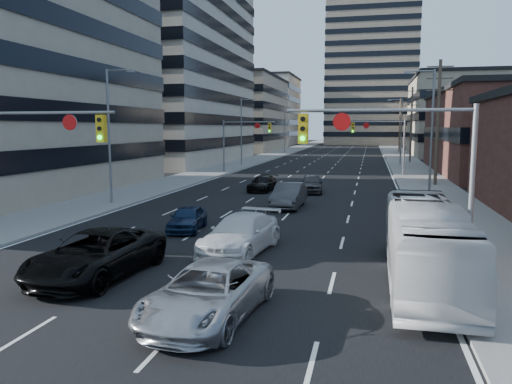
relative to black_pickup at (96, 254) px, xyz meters
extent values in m
plane|color=black|center=(2.64, -4.82, -0.82)|extent=(400.00, 400.00, 0.00)
cube|color=black|center=(2.64, 125.18, -0.81)|extent=(18.00, 300.00, 0.02)
cube|color=slate|center=(-8.86, 125.18, -0.75)|extent=(5.00, 300.00, 0.15)
cube|color=slate|center=(14.14, 125.18, -0.75)|extent=(5.00, 300.00, 0.15)
cube|color=#ADA089|center=(-24.36, 55.18, 13.18)|extent=(26.00, 34.00, 28.00)
cube|color=gray|center=(-21.36, 95.18, 7.18)|extent=(20.00, 30.00, 16.00)
cube|color=gray|center=(27.64, 83.18, 6.18)|extent=(22.00, 28.00, 14.00)
cube|color=gray|center=(8.64, 145.18, 28.18)|extent=(26.00, 26.00, 58.00)
cube|color=#ADA089|center=(-25.36, 135.18, 9.18)|extent=(24.00, 24.00, 20.00)
cube|color=gray|center=(34.64, 125.18, 5.18)|extent=(22.00, 22.00, 12.00)
cylinder|color=slate|center=(-4.11, 3.18, 4.98)|extent=(6.50, 0.12, 0.12)
cube|color=gold|center=(-1.46, 3.18, 4.33)|extent=(0.35, 0.28, 1.10)
cylinder|color=black|center=(-1.46, 3.02, 4.68)|extent=(0.18, 0.06, 0.18)
cylinder|color=black|center=(-1.46, 3.02, 4.33)|extent=(0.18, 0.06, 0.18)
cylinder|color=#0CE526|center=(-1.46, 3.02, 3.98)|extent=(0.18, 0.06, 0.18)
cylinder|color=white|center=(-2.86, 3.15, 4.58)|extent=(0.64, 0.06, 0.64)
cylinder|color=slate|center=(12.64, 3.18, 2.18)|extent=(0.18, 0.18, 6.00)
cylinder|color=slate|center=(9.39, 3.18, 4.98)|extent=(6.50, 0.12, 0.12)
cube|color=gold|center=(6.74, 3.18, 4.33)|extent=(0.35, 0.28, 1.10)
cylinder|color=black|center=(6.74, 3.02, 4.68)|extent=(0.18, 0.06, 0.18)
cylinder|color=black|center=(6.74, 3.02, 4.33)|extent=(0.18, 0.06, 0.18)
cylinder|color=#0CE526|center=(6.74, 3.02, 3.98)|extent=(0.18, 0.06, 0.18)
cylinder|color=white|center=(8.14, 3.15, 4.58)|extent=(0.64, 0.06, 0.64)
cylinder|color=slate|center=(-7.36, 40.18, 2.18)|extent=(0.18, 0.18, 6.00)
cylinder|color=slate|center=(-4.36, 40.18, 4.98)|extent=(6.00, 0.12, 0.12)
cube|color=gold|center=(-1.96, 40.18, 4.33)|extent=(0.35, 0.28, 1.10)
cylinder|color=black|center=(-1.96, 40.02, 4.68)|extent=(0.18, 0.06, 0.18)
cylinder|color=black|center=(-1.96, 40.02, 4.33)|extent=(0.18, 0.06, 0.18)
cylinder|color=#0CE526|center=(-1.96, 40.02, 3.98)|extent=(0.18, 0.06, 0.18)
cylinder|color=white|center=(-3.36, 40.15, 4.58)|extent=(0.64, 0.06, 0.64)
cylinder|color=slate|center=(12.64, 40.18, 2.18)|extent=(0.18, 0.18, 6.00)
cylinder|color=slate|center=(9.64, 40.18, 4.98)|extent=(6.00, 0.12, 0.12)
cube|color=gold|center=(7.24, 40.18, 4.33)|extent=(0.35, 0.28, 1.10)
cylinder|color=black|center=(7.24, 40.02, 4.68)|extent=(0.18, 0.06, 0.18)
cylinder|color=black|center=(7.24, 40.02, 4.33)|extent=(0.18, 0.06, 0.18)
cylinder|color=#0CE526|center=(7.24, 40.02, 3.98)|extent=(0.18, 0.06, 0.18)
cylinder|color=white|center=(8.64, 40.15, 4.58)|extent=(0.64, 0.06, 0.64)
cylinder|color=#4C3D2D|center=(14.84, 31.18, 4.68)|extent=(0.28, 0.28, 11.00)
cube|color=#4C3D2D|center=(14.84, 31.18, 9.58)|extent=(2.20, 0.10, 0.10)
cube|color=#4C3D2D|center=(14.84, 31.18, 8.58)|extent=(2.20, 0.10, 0.10)
cube|color=#4C3D2D|center=(14.84, 31.18, 7.58)|extent=(2.20, 0.10, 0.10)
cylinder|color=#4C3D2D|center=(14.84, 61.18, 4.68)|extent=(0.28, 0.28, 11.00)
cube|color=#4C3D2D|center=(14.84, 61.18, 9.58)|extent=(2.20, 0.10, 0.10)
cube|color=#4C3D2D|center=(14.84, 61.18, 8.58)|extent=(2.20, 0.10, 0.10)
cube|color=#4C3D2D|center=(14.84, 61.18, 7.58)|extent=(2.20, 0.10, 0.10)
cylinder|color=#4C3D2D|center=(14.84, 91.18, 4.68)|extent=(0.28, 0.28, 11.00)
cube|color=#4C3D2D|center=(14.84, 91.18, 9.58)|extent=(2.20, 0.10, 0.10)
cube|color=#4C3D2D|center=(14.84, 91.18, 8.58)|extent=(2.20, 0.10, 0.10)
cube|color=#4C3D2D|center=(14.84, 91.18, 7.58)|extent=(2.20, 0.10, 0.10)
cylinder|color=slate|center=(-7.86, 15.18, 3.68)|extent=(0.16, 0.16, 9.00)
cylinder|color=slate|center=(-6.96, 15.18, 8.08)|extent=(1.80, 0.10, 0.10)
cube|color=slate|center=(-6.16, 15.18, 8.00)|extent=(0.50, 0.22, 0.14)
cylinder|color=slate|center=(-7.86, 50.18, 3.68)|extent=(0.16, 0.16, 9.00)
cylinder|color=slate|center=(-6.96, 50.18, 8.08)|extent=(1.80, 0.10, 0.10)
cube|color=slate|center=(-6.16, 50.18, 8.00)|extent=(0.50, 0.22, 0.14)
cylinder|color=slate|center=(-7.86, 85.18, 3.68)|extent=(0.16, 0.16, 9.00)
cylinder|color=slate|center=(-6.96, 85.18, 8.08)|extent=(1.80, 0.10, 0.10)
cube|color=slate|center=(-6.16, 85.18, 8.00)|extent=(0.50, 0.22, 0.14)
cylinder|color=slate|center=(13.14, 20.18, 3.68)|extent=(0.16, 0.16, 9.00)
cylinder|color=slate|center=(12.24, 20.18, 8.08)|extent=(1.80, 0.10, 0.10)
cube|color=slate|center=(11.44, 20.18, 8.00)|extent=(0.50, 0.22, 0.14)
cylinder|color=slate|center=(13.14, 55.18, 3.68)|extent=(0.16, 0.16, 9.00)
cylinder|color=slate|center=(12.24, 55.18, 8.08)|extent=(1.80, 0.10, 0.10)
cube|color=slate|center=(11.44, 55.18, 8.00)|extent=(0.50, 0.22, 0.14)
imported|color=black|center=(0.00, 0.00, 0.00)|extent=(3.14, 6.08, 1.64)
imported|color=silver|center=(3.98, 4.56, -0.04)|extent=(2.90, 5.62, 1.56)
imported|color=#ABABAF|center=(4.97, -2.70, -0.08)|extent=(2.94, 5.51, 1.47)
imported|color=#BBBBBB|center=(11.04, 1.86, 0.55)|extent=(2.39, 9.86, 2.74)
imported|color=#0E1D39|center=(0.23, 8.24, -0.18)|extent=(1.95, 3.90, 1.28)
imported|color=#3A393C|center=(4.07, 16.60, -0.02)|extent=(1.80, 4.89, 1.60)
imported|color=black|center=(0.64, 24.51, -0.20)|extent=(2.07, 4.38, 1.24)
imported|color=#38383A|center=(4.64, 24.50, -0.09)|extent=(2.13, 4.43, 1.46)
camera|label=1|loc=(9.18, -15.20, 4.38)|focal=35.00mm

